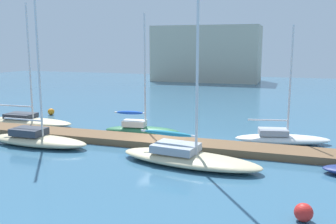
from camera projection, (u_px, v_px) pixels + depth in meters
ground_plane at (159, 146)px, 25.84m from camera, size 120.00×120.00×0.00m
dock_pier at (159, 142)px, 25.80m from camera, size 32.53×2.32×0.47m
sailboat_0 at (28, 120)px, 32.42m from camera, size 8.21×2.55×10.19m
sailboat_1 at (37, 138)px, 25.69m from camera, size 7.43×2.27×11.47m
sailboat_2 at (141, 128)px, 28.69m from camera, size 5.89×2.30×9.09m
sailboat_3 at (187, 156)px, 21.59m from camera, size 8.70×3.72×13.54m
sailboat_4 at (281, 137)px, 26.29m from camera, size 6.74×3.16×8.11m
mooring_buoy_orange at (51, 112)px, 37.10m from camera, size 0.64×0.64×0.64m
mooring_buoy_red at (304, 212)px, 14.70m from camera, size 0.73×0.73×0.73m
harbor_building_distant at (207, 54)px, 71.37m from camera, size 19.75×8.68×10.29m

